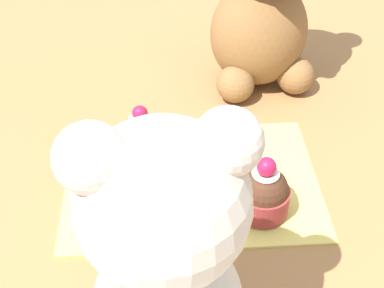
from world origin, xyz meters
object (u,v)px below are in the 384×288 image
at_px(saucer_plate, 143,157).
at_px(cupcake_near_tan_bear, 142,139).
at_px(teddy_bear_cream, 165,253).
at_px(cupcake_near_cream_bear, 263,193).

height_order(saucer_plate, cupcake_near_tan_bear, cupcake_near_tan_bear).
bearing_deg(teddy_bear_cream, cupcake_near_cream_bear, -131.80).
xyz_separation_m(cupcake_near_cream_bear, cupcake_near_tan_bear, (0.12, -0.09, 0.01)).
relative_size(teddy_bear_cream, cupcake_near_cream_bear, 3.45).
bearing_deg(cupcake_near_cream_bear, cupcake_near_tan_bear, -35.12).
relative_size(saucer_plate, cupcake_near_tan_bear, 1.12).
xyz_separation_m(cupcake_near_cream_bear, saucer_plate, (0.12, -0.09, -0.02)).
distance_m(teddy_bear_cream, cupcake_near_tan_bear, 0.24).
distance_m(cupcake_near_cream_bear, saucer_plate, 0.15).
bearing_deg(cupcake_near_tan_bear, teddy_bear_cream, 95.77).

